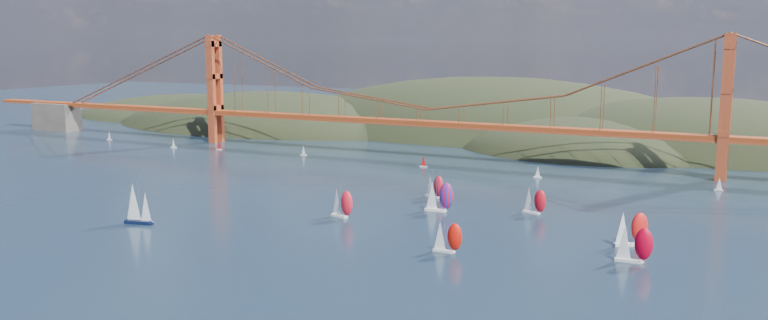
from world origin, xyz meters
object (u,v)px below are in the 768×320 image
at_px(racer_0, 342,203).
at_px(racer_rwb, 439,196).
at_px(racer_3, 534,201).
at_px(racer_5, 434,186).
at_px(racer_1, 447,236).
at_px(racer_4, 631,228).
at_px(sloop_navy, 137,204).
at_px(racer_2, 633,244).

bearing_deg(racer_0, racer_rwb, 58.23).
height_order(racer_3, racer_5, racer_5).
bearing_deg(racer_1, racer_5, 116.01).
bearing_deg(racer_5, racer_4, -3.03).
xyz_separation_m(sloop_navy, racer_1, (90.85, 11.93, -1.59)).
relative_size(sloop_navy, racer_5, 1.45).
xyz_separation_m(racer_0, racer_rwb, (22.89, 20.24, 0.43)).
relative_size(racer_1, racer_5, 0.98).
distance_m(racer_1, racer_4, 48.00).
xyz_separation_m(racer_2, racer_4, (-2.85, 14.97, 0.03)).
relative_size(racer_2, racer_3, 1.12).
xyz_separation_m(racer_2, racer_rwb, (-61.78, 29.33, 0.31)).
relative_size(racer_1, racer_4, 0.88).
bearing_deg(racer_rwb, racer_5, 114.90).
height_order(racer_0, racer_rwb, racer_rwb).
relative_size(racer_0, racer_rwb, 0.91).
bearing_deg(racer_5, racer_1, -42.21).
relative_size(racer_2, racer_5, 1.10).
height_order(sloop_navy, racer_5, sloop_navy).
bearing_deg(racer_3, sloop_navy, -132.20).
bearing_deg(sloop_navy, racer_2, -0.77).
bearing_deg(racer_rwb, sloop_navy, -145.38).
relative_size(racer_1, racer_2, 0.89).
bearing_deg(racer_4, racer_3, 112.22).
bearing_deg(sloop_navy, racer_0, 23.02).
relative_size(racer_0, racer_3, 1.09).
relative_size(sloop_navy, racer_1, 1.48).
bearing_deg(racer_4, racer_rwb, 136.00).
height_order(racer_0, racer_3, racer_0).
relative_size(racer_0, racer_4, 0.97).
height_order(racer_0, racer_2, racer_2).
bearing_deg(racer_2, sloop_navy, -170.15).
relative_size(sloop_navy, racer_2, 1.32).
relative_size(racer_2, racer_rwb, 0.94).
distance_m(racer_3, racer_rwb, 28.96).
distance_m(racer_5, racer_rwb, 19.98).
xyz_separation_m(racer_1, racer_2, (42.70, 11.78, 0.51)).
distance_m(racer_2, racer_5, 85.04).
distance_m(sloop_navy, racer_rwb, 89.24).
bearing_deg(racer_rwb, racer_3, 18.32).
height_order(racer_2, racer_4, racer_4).
bearing_deg(sloop_navy, racer_3, 21.66).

